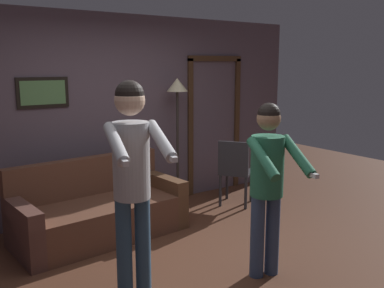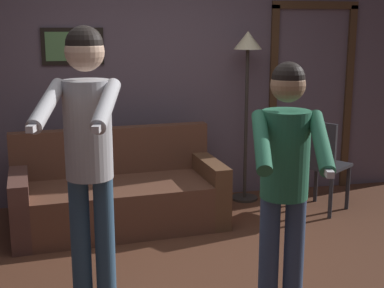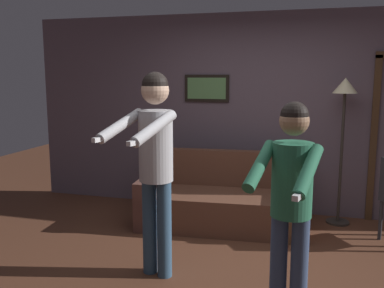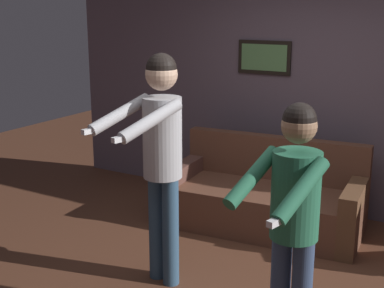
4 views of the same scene
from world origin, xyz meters
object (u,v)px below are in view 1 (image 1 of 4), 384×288
torchiere_lamp (177,104)px  couch (99,213)px  dining_chair_distant (235,169)px  person_standing_right (268,175)px  person_standing_left (132,168)px

torchiere_lamp → couch: bearing=-161.3°
torchiere_lamp → dining_chair_distant: size_ratio=1.91×
person_standing_right → dining_chair_distant: bearing=57.7°
couch → dining_chair_distant: (1.98, -0.07, 0.25)m
torchiere_lamp → person_standing_left: size_ratio=0.97×
torchiere_lamp → person_standing_right: bearing=-102.1°
person_standing_left → couch: bearing=78.8°
person_standing_right → person_standing_left: bearing=164.3°
couch → person_standing_right: 2.11m
torchiere_lamp → person_standing_right: size_ratio=1.09×
person_standing_right → couch: bearing=116.8°
couch → person_standing_right: bearing=-63.2°
torchiere_lamp → dining_chair_distant: bearing=-41.7°
couch → torchiere_lamp: bearing=18.7°
torchiere_lamp → person_standing_left: 2.55m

